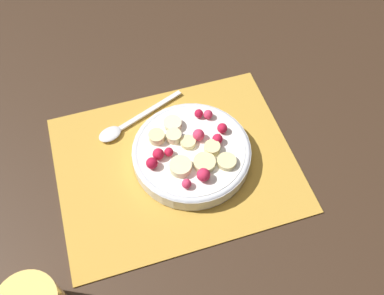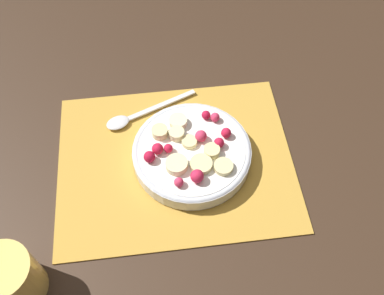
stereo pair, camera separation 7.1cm
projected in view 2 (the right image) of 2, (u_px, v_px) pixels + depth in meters
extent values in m
plane|color=#382619|center=(175.00, 161.00, 0.74)|extent=(3.00, 3.00, 0.00)
cube|color=gold|center=(175.00, 160.00, 0.74)|extent=(0.40, 0.32, 0.01)
cylinder|color=silver|center=(192.00, 155.00, 0.73)|extent=(0.20, 0.20, 0.03)
torus|color=silver|center=(192.00, 152.00, 0.72)|extent=(0.20, 0.20, 0.01)
cylinder|color=white|center=(192.00, 150.00, 0.72)|extent=(0.18, 0.18, 0.00)
cylinder|color=beige|center=(212.00, 151.00, 0.71)|extent=(0.04, 0.04, 0.01)
cylinder|color=beige|center=(201.00, 164.00, 0.69)|extent=(0.05, 0.05, 0.01)
cylinder|color=#F4EAB7|center=(178.00, 122.00, 0.74)|extent=(0.03, 0.03, 0.01)
cylinder|color=beige|center=(176.00, 165.00, 0.69)|extent=(0.05, 0.05, 0.01)
cylinder|color=beige|center=(177.00, 134.00, 0.73)|extent=(0.04, 0.04, 0.01)
cylinder|color=beige|center=(223.00, 167.00, 0.69)|extent=(0.04, 0.04, 0.01)
cylinder|color=beige|center=(189.00, 142.00, 0.72)|extent=(0.03, 0.03, 0.01)
cylinder|color=beige|center=(160.00, 132.00, 0.73)|extent=(0.04, 0.04, 0.01)
sphere|color=red|center=(219.00, 142.00, 0.71)|extent=(0.02, 0.02, 0.02)
sphere|color=#B21433|center=(206.00, 115.00, 0.75)|extent=(0.02, 0.02, 0.02)
sphere|color=#DB3356|center=(215.00, 117.00, 0.74)|extent=(0.02, 0.02, 0.02)
sphere|color=#B21433|center=(149.00, 157.00, 0.70)|extent=(0.02, 0.02, 0.02)
sphere|color=#DB3356|center=(201.00, 136.00, 0.72)|extent=(0.02, 0.02, 0.02)
sphere|color=red|center=(168.00, 150.00, 0.71)|extent=(0.02, 0.02, 0.02)
sphere|color=#DB3356|center=(178.00, 182.00, 0.67)|extent=(0.02, 0.02, 0.02)
sphere|color=red|center=(226.00, 133.00, 0.72)|extent=(0.02, 0.02, 0.02)
sphere|color=#D12347|center=(197.00, 176.00, 0.67)|extent=(0.02, 0.02, 0.02)
sphere|color=red|center=(158.00, 150.00, 0.70)|extent=(0.02, 0.02, 0.02)
cube|color=silver|center=(162.00, 105.00, 0.80)|extent=(0.13, 0.06, 0.00)
ellipsoid|color=silver|center=(118.00, 123.00, 0.78)|extent=(0.05, 0.04, 0.01)
cylinder|color=#F4CC66|center=(10.00, 279.00, 0.59)|extent=(0.08, 0.08, 0.09)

